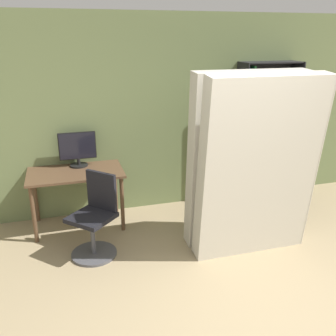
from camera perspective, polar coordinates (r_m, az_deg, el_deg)
name	(u,v)px	position (r m, az deg, el deg)	size (l,w,h in m)	color
wall_back	(171,114)	(5.32, 0.49, 8.18)	(8.00, 0.06, 2.70)	#6B7A4C
desk	(76,179)	(4.93, -13.84, -1.65)	(1.19, 0.69, 0.77)	brown
monitor	(78,148)	(5.02, -13.61, 2.91)	(0.48, 0.23, 0.46)	black
office_chair	(95,222)	(4.37, -11.04, -8.14)	(0.62, 0.62, 0.96)	#4C4C51
bookshelf	(257,134)	(5.75, 13.42, 5.02)	(0.88, 0.34, 2.05)	black
mattress_near	(259,170)	(4.16, 13.73, -0.24)	(1.34, 0.44, 2.06)	beige
mattress_far	(245,160)	(4.44, 11.61, 1.16)	(1.34, 0.36, 2.06)	beige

